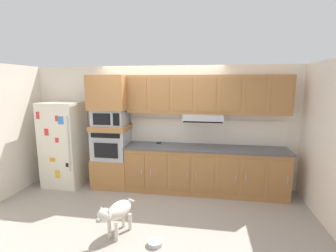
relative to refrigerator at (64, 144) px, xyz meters
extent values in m
plane|color=#9E9389|center=(2.03, -0.68, -0.88)|extent=(9.60, 9.60, 0.00)
cube|color=silver|center=(2.03, 0.43, 0.37)|extent=(6.20, 0.12, 2.50)
cube|color=silver|center=(-0.77, -0.68, 0.37)|extent=(0.12, 7.10, 2.50)
cube|color=white|center=(4.83, -0.68, 0.37)|extent=(0.12, 7.10, 2.50)
cube|color=silver|center=(0.00, 0.00, 0.00)|extent=(0.76, 0.70, 1.76)
cylinder|color=silver|center=(0.33, -0.37, 0.10)|extent=(0.02, 0.02, 1.10)
cube|color=orange|center=(-0.06, -0.35, -0.24)|extent=(0.12, 0.01, 0.08)
cube|color=black|center=(0.26, -0.35, -0.33)|extent=(0.06, 0.01, 0.08)
cube|color=red|center=(0.10, -0.35, 0.59)|extent=(0.06, 0.01, 0.11)
cube|color=red|center=(-0.14, -0.35, 0.32)|extent=(0.09, 0.01, 0.14)
cube|color=red|center=(-0.29, -0.35, 0.64)|extent=(0.07, 0.01, 0.14)
cube|color=gold|center=(0.03, -0.35, -0.54)|extent=(0.10, 0.01, 0.16)
cube|color=#337FDB|center=(0.19, -0.35, 0.56)|extent=(0.11, 0.01, 0.15)
cube|color=red|center=(0.08, -0.35, 0.16)|extent=(0.07, 0.01, 0.10)
cube|color=#A8703D|center=(1.03, 0.07, -0.58)|extent=(0.74, 0.62, 0.60)
cube|color=#A8AAAF|center=(1.03, 0.07, 0.02)|extent=(0.70, 0.58, 0.60)
cube|color=black|center=(1.03, -0.23, -0.04)|extent=(0.49, 0.01, 0.30)
cube|color=black|center=(1.03, -0.23, 0.26)|extent=(0.59, 0.01, 0.09)
cylinder|color=#A8AAAF|center=(1.03, -0.25, 0.15)|extent=(0.56, 0.02, 0.02)
cube|color=#A8703D|center=(1.03, 0.07, 0.37)|extent=(0.74, 0.62, 0.10)
cube|color=#A8AAAF|center=(1.03, 0.07, 0.58)|extent=(0.64, 0.53, 0.32)
cube|color=black|center=(0.96, -0.20, 0.58)|extent=(0.35, 0.01, 0.22)
cube|color=black|center=(1.25, -0.20, 0.58)|extent=(0.13, 0.01, 0.24)
cube|color=#A8703D|center=(1.03, 0.07, 1.08)|extent=(0.74, 0.62, 0.68)
cube|color=#A8703D|center=(2.95, 0.07, -0.44)|extent=(3.10, 0.60, 0.88)
cube|color=#9A6738|center=(1.62, -0.24, -0.42)|extent=(0.37, 0.01, 0.70)
cylinder|color=#BCBCC1|center=(1.75, -0.25, -0.42)|extent=(0.01, 0.01, 0.12)
cube|color=#9A6738|center=(2.06, -0.24, -0.42)|extent=(0.37, 0.01, 0.70)
cylinder|color=#BCBCC1|center=(1.93, -0.25, -0.42)|extent=(0.01, 0.01, 0.12)
cube|color=#9A6738|center=(2.50, -0.24, -0.42)|extent=(0.37, 0.01, 0.70)
cylinder|color=#BCBCC1|center=(2.64, -0.25, -0.42)|extent=(0.01, 0.01, 0.12)
cube|color=#9A6738|center=(2.95, -0.24, -0.42)|extent=(0.37, 0.01, 0.70)
cylinder|color=#BCBCC1|center=(2.81, -0.25, -0.42)|extent=(0.01, 0.01, 0.12)
cube|color=#9A6738|center=(3.39, -0.24, -0.42)|extent=(0.37, 0.01, 0.70)
cylinder|color=#BCBCC1|center=(3.52, -0.25, -0.42)|extent=(0.01, 0.01, 0.12)
cube|color=#9A6738|center=(3.83, -0.24, -0.42)|extent=(0.37, 0.01, 0.70)
cylinder|color=#BCBCC1|center=(3.70, -0.25, -0.42)|extent=(0.01, 0.01, 0.12)
cube|color=#9A6738|center=(4.27, -0.24, -0.42)|extent=(0.37, 0.01, 0.70)
cylinder|color=#BCBCC1|center=(4.41, -0.25, -0.42)|extent=(0.01, 0.01, 0.12)
cube|color=#4C4C51|center=(2.95, 0.07, 0.02)|extent=(3.14, 0.64, 0.04)
cube|color=white|center=(2.95, 0.36, 0.29)|extent=(3.14, 0.02, 0.50)
cube|color=#A8703D|center=(2.95, 0.20, 1.05)|extent=(3.10, 0.34, 0.74)
cube|color=#A8AAAF|center=(2.89, 0.13, 0.61)|extent=(0.76, 0.48, 0.14)
cube|color=black|center=(2.89, -0.09, 0.55)|extent=(0.72, 0.04, 0.02)
cube|color=#9A6738|center=(1.62, 0.02, 1.05)|extent=(0.37, 0.01, 0.63)
cube|color=#9A6738|center=(2.06, 0.02, 1.05)|extent=(0.37, 0.01, 0.63)
cube|color=#9A6738|center=(2.50, 0.02, 1.05)|extent=(0.37, 0.01, 0.63)
cube|color=#9A6738|center=(2.95, 0.02, 1.05)|extent=(0.37, 0.01, 0.63)
cube|color=#9A6738|center=(3.39, 0.02, 1.05)|extent=(0.37, 0.01, 0.63)
cube|color=#9A6738|center=(3.83, 0.02, 1.05)|extent=(0.37, 0.01, 0.63)
cube|color=#9A6738|center=(4.27, 0.02, 1.05)|extent=(0.37, 0.01, 0.63)
cylinder|color=black|center=(2.00, 0.20, 0.05)|extent=(0.10, 0.08, 0.03)
cylinder|color=silver|center=(2.06, 0.11, 0.05)|extent=(0.11, 0.07, 0.01)
ellipsoid|color=beige|center=(1.78, -1.56, -0.51)|extent=(0.37, 0.49, 0.23)
sphere|color=beige|center=(1.68, -1.84, -0.45)|extent=(0.19, 0.19, 0.19)
ellipsoid|color=gray|center=(1.65, -1.93, -0.46)|extent=(0.10, 0.12, 0.07)
cone|color=beige|center=(1.74, -1.85, -0.36)|extent=(0.05, 0.05, 0.06)
cone|color=beige|center=(1.62, -1.80, -0.36)|extent=(0.05, 0.05, 0.06)
cylinder|color=beige|center=(1.87, -1.30, -0.49)|extent=(0.08, 0.14, 0.11)
cylinder|color=beige|center=(1.79, -1.72, -0.75)|extent=(0.05, 0.05, 0.25)
cylinder|color=beige|center=(1.67, -1.68, -0.75)|extent=(0.05, 0.05, 0.25)
cylinder|color=beige|center=(1.89, -1.44, -0.75)|extent=(0.05, 0.05, 0.25)
cylinder|color=beige|center=(1.77, -1.39, -0.75)|extent=(0.05, 0.05, 0.25)
cylinder|color=#B2B7BC|center=(2.33, -1.73, -0.85)|extent=(0.20, 0.20, 0.06)
cylinder|color=brown|center=(2.33, -1.73, -0.84)|extent=(0.15, 0.15, 0.03)
camera|label=1|loc=(2.98, -4.64, 1.25)|focal=26.34mm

